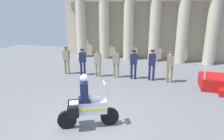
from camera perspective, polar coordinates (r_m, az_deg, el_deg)
name	(u,v)px	position (r m, az deg, el deg)	size (l,w,h in m)	color
ground_plane	(89,126)	(7.50, -6.41, -14.99)	(28.00, 28.00, 0.00)	slate
colonnade_backdrop	(143,19)	(16.69, 8.43, 13.81)	(13.49, 1.64, 6.16)	#B6AB91
officer_in_row_0	(66,58)	(13.00, -12.44, 3.21)	(0.38, 0.24, 1.71)	#847A5B
officer_in_row_1	(83,60)	(12.59, -8.12, 2.75)	(0.38, 0.24, 1.62)	#191E42
officer_in_row_2	(98,61)	(12.23, -3.93, 2.45)	(0.38, 0.24, 1.61)	gray
officer_in_row_3	(116,61)	(12.01, 1.15, 2.53)	(0.38, 0.24, 1.71)	#847A5B
officer_in_row_4	(134,62)	(11.85, 5.97, 2.15)	(0.38, 0.24, 1.68)	#191E42
officer_in_row_5	(152,63)	(11.73, 10.95, 1.98)	(0.38, 0.24, 1.74)	#191E42
officer_in_row_6	(170,64)	(11.62, 15.72, 1.48)	(0.38, 0.24, 1.73)	#847A5B
motorcycle_with_rider	(86,106)	(7.08, -7.12, -9.68)	(1.96, 1.07, 1.90)	black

